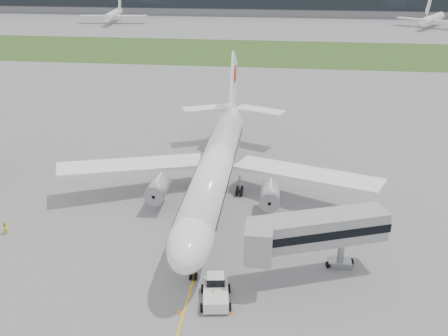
# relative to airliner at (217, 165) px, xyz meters

# --- Properties ---
(ground) EXTENTS (600.00, 600.00, 0.00)m
(ground) POSITION_rel_airliner_xyz_m (0.00, -4.87, -5.66)
(ground) COLOR gray
(ground) RESTS_ON ground
(apron_markings) EXTENTS (70.00, 70.00, 0.04)m
(apron_markings) POSITION_rel_airliner_xyz_m (0.00, -9.87, -5.66)
(apron_markings) COLOR #EEB014
(apron_markings) RESTS_ON ground
(grass_strip) EXTENTS (600.00, 50.00, 0.02)m
(grass_strip) POSITION_rel_airliner_xyz_m (0.00, 115.13, -5.65)
(grass_strip) COLOR #2E511E
(grass_strip) RESTS_ON ground
(terminal_building) EXTENTS (320.00, 22.30, 14.00)m
(terminal_building) POSITION_rel_airliner_xyz_m (0.00, 225.00, 1.34)
(terminal_building) COLOR slate
(terminal_building) RESTS_ON ground
(control_tower) EXTENTS (12.00, 12.00, 56.00)m
(control_tower) POSITION_rel_airliner_xyz_m (-90.00, 227.13, -5.66)
(control_tower) COLOR slate
(control_tower) RESTS_ON ground
(airliner) EXTENTS (48.13, 53.95, 17.88)m
(airliner) POSITION_rel_airliner_xyz_m (0.00, 0.00, 0.00)
(airliner) COLOR white
(airliner) RESTS_ON ground
(pushback_tug) EXTENTS (3.76, 5.06, 2.42)m
(pushback_tug) POSITION_rel_airliner_xyz_m (3.00, -23.00, -4.55)
(pushback_tug) COLOR silver
(pushback_tug) RESTS_ON ground
(jet_bridge) EXTENTS (16.20, 9.96, 7.77)m
(jet_bridge) POSITION_rel_airliner_xyz_m (12.86, -17.38, 0.09)
(jet_bridge) COLOR #9A9A9D
(jet_bridge) RESTS_ON ground
(safety_cone_left) EXTENTS (0.44, 0.44, 0.60)m
(safety_cone_left) POSITION_rel_airliner_xyz_m (-0.50, -25.77, -5.36)
(safety_cone_left) COLOR orange
(safety_cone_left) RESTS_ON ground
(safety_cone_right) EXTENTS (0.36, 0.36, 0.50)m
(safety_cone_right) POSITION_rel_airliner_xyz_m (4.78, -25.26, -5.41)
(safety_cone_right) COLOR orange
(safety_cone_right) RESTS_ON ground
(ground_crew_near) EXTENTS (0.72, 0.63, 1.65)m
(ground_crew_near) POSITION_rel_airliner_xyz_m (2.78, -23.57, -4.84)
(ground_crew_near) COLOR #8BD523
(ground_crew_near) RESTS_ON ground
(ground_crew_far) EXTENTS (1.00, 1.08, 1.78)m
(ground_crew_far) POSITION_rel_airliner_xyz_m (-26.25, -13.05, -4.77)
(ground_crew_far) COLOR #FFF82A
(ground_crew_far) RESTS_ON ground
(distant_aircraft_left) EXTENTS (35.78, 32.34, 12.57)m
(distant_aircraft_left) POSITION_rel_airliner_xyz_m (-76.02, 181.07, -5.66)
(distant_aircraft_left) COLOR white
(distant_aircraft_left) RESTS_ON ground
(distant_aircraft_right) EXTENTS (42.33, 40.90, 12.40)m
(distant_aircraft_right) POSITION_rel_airliner_xyz_m (76.23, 183.73, -5.66)
(distant_aircraft_right) COLOR white
(distant_aircraft_right) RESTS_ON ground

